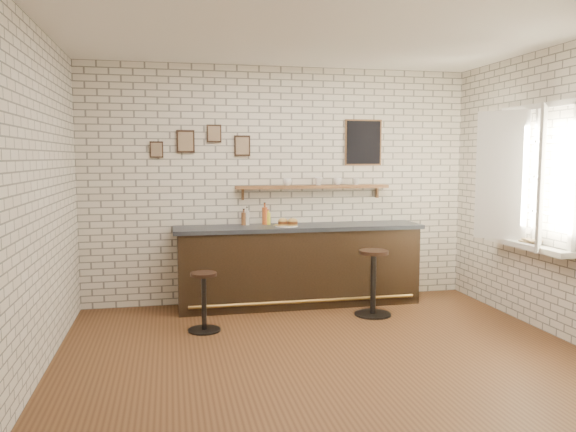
# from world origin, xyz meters

# --- Properties ---
(ground) EXTENTS (5.00, 5.00, 0.00)m
(ground) POSITION_xyz_m (0.00, 0.00, 0.00)
(ground) COLOR brown
(ground) RESTS_ON ground
(bar_counter) EXTENTS (3.10, 0.65, 1.01)m
(bar_counter) POSITION_xyz_m (0.17, 1.70, 0.51)
(bar_counter) COLOR black
(bar_counter) RESTS_ON ground
(sandwich_plate) EXTENTS (0.28, 0.28, 0.01)m
(sandwich_plate) POSITION_xyz_m (-0.00, 1.63, 1.02)
(sandwich_plate) COLOR white
(sandwich_plate) RESTS_ON bar_counter
(ciabatta_sandwich) EXTENTS (0.28, 0.21, 0.08)m
(ciabatta_sandwich) POSITION_xyz_m (0.01, 1.63, 1.06)
(ciabatta_sandwich) COLOR tan
(ciabatta_sandwich) RESTS_ON sandwich_plate
(potato_chips) EXTENTS (0.26, 0.19, 0.00)m
(potato_chips) POSITION_xyz_m (-0.02, 1.62, 1.02)
(potato_chips) COLOR gold
(potato_chips) RESTS_ON sandwich_plate
(bitters_bottle_brown) EXTENTS (0.06, 0.06, 0.21)m
(bitters_bottle_brown) POSITION_xyz_m (-0.50, 1.87, 1.09)
(bitters_bottle_brown) COLOR brown
(bitters_bottle_brown) RESTS_ON bar_counter
(bitters_bottle_white) EXTENTS (0.06, 0.06, 0.23)m
(bitters_bottle_white) POSITION_xyz_m (-0.46, 1.87, 1.10)
(bitters_bottle_white) COLOR beige
(bitters_bottle_white) RESTS_ON bar_counter
(bitters_bottle_amber) EXTENTS (0.07, 0.07, 0.28)m
(bitters_bottle_amber) POSITION_xyz_m (-0.23, 1.87, 1.12)
(bitters_bottle_amber) COLOR #AD491C
(bitters_bottle_amber) RESTS_ON bar_counter
(condiment_bottle_yellow) EXTENTS (0.06, 0.06, 0.19)m
(condiment_bottle_yellow) POSITION_xyz_m (-0.19, 1.87, 1.09)
(condiment_bottle_yellow) COLOR yellow
(condiment_bottle_yellow) RESTS_ON bar_counter
(bar_stool_left) EXTENTS (0.35, 0.35, 0.64)m
(bar_stool_left) POSITION_xyz_m (-1.07, 0.85, 0.34)
(bar_stool_left) COLOR black
(bar_stool_left) RESTS_ON ground
(bar_stool_right) EXTENTS (0.43, 0.43, 0.78)m
(bar_stool_right) POSITION_xyz_m (0.92, 1.05, 0.42)
(bar_stool_right) COLOR black
(bar_stool_right) RESTS_ON ground
(wall_shelf) EXTENTS (2.00, 0.18, 0.18)m
(wall_shelf) POSITION_xyz_m (0.40, 1.90, 1.48)
(wall_shelf) COLOR brown
(wall_shelf) RESTS_ON ground
(shelf_cup_a) EXTENTS (0.16, 0.16, 0.09)m
(shelf_cup_a) POSITION_xyz_m (0.06, 1.90, 1.54)
(shelf_cup_a) COLOR white
(shelf_cup_a) RESTS_ON wall_shelf
(shelf_cup_b) EXTENTS (0.15, 0.15, 0.10)m
(shelf_cup_b) POSITION_xyz_m (0.47, 1.90, 1.55)
(shelf_cup_b) COLOR white
(shelf_cup_b) RESTS_ON wall_shelf
(shelf_cup_c) EXTENTS (0.13, 0.13, 0.09)m
(shelf_cup_c) POSITION_xyz_m (0.73, 1.90, 1.54)
(shelf_cup_c) COLOR white
(shelf_cup_c) RESTS_ON wall_shelf
(shelf_cup_d) EXTENTS (0.11, 0.11, 0.08)m
(shelf_cup_d) POSITION_xyz_m (0.98, 1.90, 1.54)
(shelf_cup_d) COLOR white
(shelf_cup_d) RESTS_ON wall_shelf
(back_wall_decor) EXTENTS (2.96, 0.02, 0.56)m
(back_wall_decor) POSITION_xyz_m (0.23, 1.98, 2.05)
(back_wall_decor) COLOR black
(back_wall_decor) RESTS_ON ground
(window_sill) EXTENTS (0.20, 1.35, 0.06)m
(window_sill) POSITION_xyz_m (2.40, 0.30, 0.90)
(window_sill) COLOR white
(window_sill) RESTS_ON ground
(casement_window) EXTENTS (0.40, 1.30, 1.56)m
(casement_window) POSITION_xyz_m (2.36, 0.30, 1.65)
(casement_window) COLOR white
(casement_window) RESTS_ON ground
(book_lower) EXTENTS (0.21, 0.25, 0.02)m
(book_lower) POSITION_xyz_m (2.38, 0.29, 0.94)
(book_lower) COLOR tan
(book_lower) RESTS_ON window_sill
(book_upper) EXTENTS (0.20, 0.25, 0.02)m
(book_upper) POSITION_xyz_m (2.38, 0.30, 0.96)
(book_upper) COLOR tan
(book_upper) RESTS_ON book_lower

